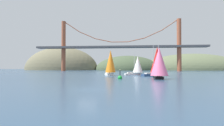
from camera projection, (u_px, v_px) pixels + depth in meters
ground_plane at (87, 89)px, 24.55m from camera, size 360.00×360.00×0.00m
headland_center at (127, 70)px, 158.55m from camera, size 56.88×44.00×25.02m
headland_left at (61, 70)px, 163.89m from camera, size 66.66×44.00×41.29m
headland_right at (192, 70)px, 153.65m from camera, size 86.00×44.00×28.04m
suspension_bridge at (120, 46)px, 119.47m from camera, size 112.85×6.00×34.21m
sailboat_white_mainsail at (137, 65)px, 65.06m from camera, size 7.07×4.41×7.56m
sailboat_red_spinnaker at (157, 61)px, 58.83m from camera, size 8.47×6.48×10.11m
sailboat_orange_sail at (110, 62)px, 61.02m from camera, size 4.83×7.34×8.80m
sailboat_pink_spinnaker at (159, 62)px, 44.28m from camera, size 4.44×7.51×8.75m
channel_buoy at (120, 77)px, 45.01m from camera, size 1.10×1.10×2.64m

